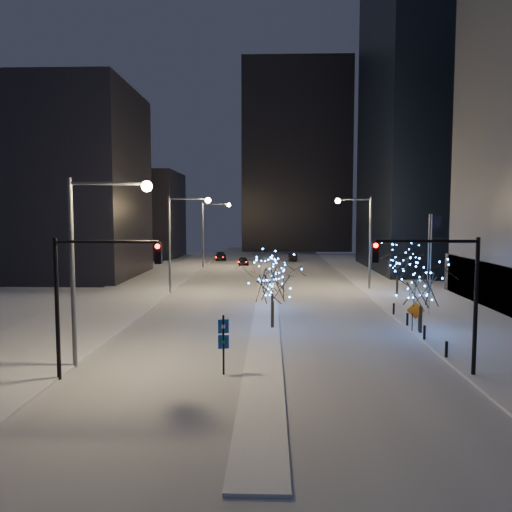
{
  "coord_description": "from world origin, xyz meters",
  "views": [
    {
      "loc": [
        0.38,
        -23.6,
        8.1
      ],
      "look_at": [
        -0.74,
        13.67,
        5.0
      ],
      "focal_mm": 35.0,
      "sensor_mm": 36.0,
      "label": 1
    }
  ],
  "objects_px": {
    "holiday_tree_plaza_far": "(398,260)",
    "holiday_tree_plaza_near": "(421,286)",
    "street_lamp_w_mid": "(180,230)",
    "car_far": "(221,256)",
    "street_lamp_east": "(362,230)",
    "traffic_signal_east": "(445,283)",
    "street_lamp_w_near": "(92,245)",
    "street_lamp_w_far": "(210,225)",
    "traffic_signal_west": "(88,284)",
    "car_near": "(243,261)",
    "wayfinding_sign": "(223,338)",
    "holiday_tree_median_near": "(273,279)",
    "car_mid": "(293,257)",
    "holiday_tree_median_far": "(272,278)",
    "construction_sign": "(416,313)"
  },
  "relations": [
    {
      "from": "car_mid",
      "to": "holiday_tree_median_far",
      "type": "bearing_deg",
      "value": 91.58
    },
    {
      "from": "street_lamp_w_near",
      "to": "construction_sign",
      "type": "relative_size",
      "value": 4.89
    },
    {
      "from": "car_mid",
      "to": "car_far",
      "type": "distance_m",
      "value": 12.84
    },
    {
      "from": "holiday_tree_median_far",
      "to": "holiday_tree_plaza_far",
      "type": "xyz_separation_m",
      "value": [
        12.58,
        7.59,
        0.83
      ]
    },
    {
      "from": "street_lamp_east",
      "to": "traffic_signal_east",
      "type": "bearing_deg",
      "value": -92.26
    },
    {
      "from": "traffic_signal_east",
      "to": "car_far",
      "type": "bearing_deg",
      "value": 105.39
    },
    {
      "from": "car_far",
      "to": "wayfinding_sign",
      "type": "bearing_deg",
      "value": -90.64
    },
    {
      "from": "car_mid",
      "to": "holiday_tree_median_near",
      "type": "distance_m",
      "value": 52.82
    },
    {
      "from": "holiday_tree_plaza_far",
      "to": "holiday_tree_plaza_near",
      "type": "bearing_deg",
      "value": -98.86
    },
    {
      "from": "car_far",
      "to": "holiday_tree_plaza_near",
      "type": "height_order",
      "value": "holiday_tree_plaza_near"
    },
    {
      "from": "holiday_tree_median_far",
      "to": "construction_sign",
      "type": "distance_m",
      "value": 13.04
    },
    {
      "from": "holiday_tree_median_near",
      "to": "traffic_signal_east",
      "type": "bearing_deg",
      "value": -50.19
    },
    {
      "from": "street_lamp_east",
      "to": "car_mid",
      "type": "height_order",
      "value": "street_lamp_east"
    },
    {
      "from": "holiday_tree_median_near",
      "to": "holiday_tree_plaza_far",
      "type": "height_order",
      "value": "holiday_tree_median_near"
    },
    {
      "from": "traffic_signal_west",
      "to": "car_near",
      "type": "height_order",
      "value": "traffic_signal_west"
    },
    {
      "from": "holiday_tree_median_far",
      "to": "holiday_tree_plaza_far",
      "type": "distance_m",
      "value": 14.72
    },
    {
      "from": "street_lamp_w_far",
      "to": "holiday_tree_plaza_near",
      "type": "xyz_separation_m",
      "value": [
        19.44,
        -42.11,
        -3.15
      ]
    },
    {
      "from": "street_lamp_east",
      "to": "holiday_tree_plaza_near",
      "type": "xyz_separation_m",
      "value": [
        0.42,
        -20.11,
        -3.1
      ]
    },
    {
      "from": "wayfinding_sign",
      "to": "street_lamp_w_near",
      "type": "bearing_deg",
      "value": 158.68
    },
    {
      "from": "street_lamp_east",
      "to": "holiday_tree_plaza_near",
      "type": "height_order",
      "value": "street_lamp_east"
    },
    {
      "from": "street_lamp_w_mid",
      "to": "car_far",
      "type": "xyz_separation_m",
      "value": [
        0.39,
        37.5,
        -5.81
      ]
    },
    {
      "from": "car_near",
      "to": "wayfinding_sign",
      "type": "height_order",
      "value": "wayfinding_sign"
    },
    {
      "from": "street_lamp_w_near",
      "to": "holiday_tree_median_near",
      "type": "distance_m",
      "value": 13.44
    },
    {
      "from": "street_lamp_w_mid",
      "to": "holiday_tree_median_far",
      "type": "bearing_deg",
      "value": -40.84
    },
    {
      "from": "street_lamp_w_near",
      "to": "traffic_signal_east",
      "type": "distance_m",
      "value": 17.99
    },
    {
      "from": "traffic_signal_east",
      "to": "car_mid",
      "type": "relative_size",
      "value": 1.76
    },
    {
      "from": "car_mid",
      "to": "street_lamp_w_far",
      "type": "bearing_deg",
      "value": 47.96
    },
    {
      "from": "street_lamp_w_near",
      "to": "wayfinding_sign",
      "type": "xyz_separation_m",
      "value": [
        6.94,
        -1.0,
        -4.61
      ]
    },
    {
      "from": "traffic_signal_west",
      "to": "holiday_tree_plaza_far",
      "type": "relative_size",
      "value": 1.33
    },
    {
      "from": "traffic_signal_east",
      "to": "construction_sign",
      "type": "bearing_deg",
      "value": 81.72
    },
    {
      "from": "car_near",
      "to": "car_far",
      "type": "xyz_separation_m",
      "value": [
        -4.47,
        8.57,
        0.02
      ]
    },
    {
      "from": "street_lamp_w_far",
      "to": "traffic_signal_east",
      "type": "distance_m",
      "value": 54.07
    },
    {
      "from": "traffic_signal_west",
      "to": "construction_sign",
      "type": "height_order",
      "value": "traffic_signal_west"
    },
    {
      "from": "street_lamp_w_mid",
      "to": "street_lamp_east",
      "type": "height_order",
      "value": "same"
    },
    {
      "from": "street_lamp_w_mid",
      "to": "traffic_signal_east",
      "type": "distance_m",
      "value": 31.6
    },
    {
      "from": "street_lamp_w_far",
      "to": "holiday_tree_median_far",
      "type": "height_order",
      "value": "street_lamp_w_far"
    },
    {
      "from": "street_lamp_w_near",
      "to": "street_lamp_w_far",
      "type": "distance_m",
      "value": 50.0
    },
    {
      "from": "street_lamp_w_far",
      "to": "car_mid",
      "type": "relative_size",
      "value": 2.52
    },
    {
      "from": "holiday_tree_plaza_near",
      "to": "holiday_tree_plaza_far",
      "type": "height_order",
      "value": "holiday_tree_plaza_far"
    },
    {
      "from": "traffic_signal_east",
      "to": "holiday_tree_median_near",
      "type": "distance_m",
      "value": 13.23
    },
    {
      "from": "street_lamp_w_far",
      "to": "construction_sign",
      "type": "distance_m",
      "value": 46.17
    },
    {
      "from": "street_lamp_w_mid",
      "to": "car_far",
      "type": "relative_size",
      "value": 2.12
    },
    {
      "from": "car_far",
      "to": "holiday_tree_plaza_far",
      "type": "relative_size",
      "value": 0.9
    },
    {
      "from": "car_near",
      "to": "holiday_tree_plaza_near",
      "type": "distance_m",
      "value": 48.37
    },
    {
      "from": "traffic_signal_west",
      "to": "holiday_tree_median_far",
      "type": "height_order",
      "value": "traffic_signal_west"
    },
    {
      "from": "traffic_signal_west",
      "to": "car_mid",
      "type": "bearing_deg",
      "value": 78.72
    },
    {
      "from": "street_lamp_w_near",
      "to": "car_far",
      "type": "bearing_deg",
      "value": 89.64
    },
    {
      "from": "street_lamp_east",
      "to": "street_lamp_w_mid",
      "type": "bearing_deg",
      "value": -171.04
    },
    {
      "from": "traffic_signal_west",
      "to": "car_far",
      "type": "relative_size",
      "value": 1.48
    },
    {
      "from": "car_far",
      "to": "holiday_tree_median_far",
      "type": "xyz_separation_m",
      "value": [
        9.04,
        -45.65,
        2.01
      ]
    }
  ]
}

